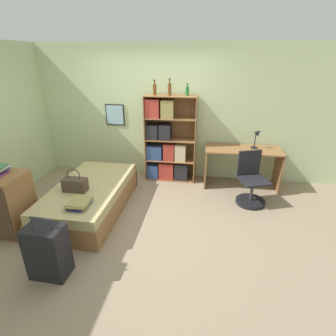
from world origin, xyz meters
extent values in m
plane|color=gray|center=(0.00, 0.00, 0.00)|extent=(14.00, 14.00, 0.00)
cube|color=beige|center=(0.00, 1.62, 1.30)|extent=(10.00, 0.06, 2.60)
cube|color=black|center=(-0.80, 1.58, 1.25)|extent=(0.39, 0.02, 0.42)
cube|color=#99C1D6|center=(-0.80, 1.57, 1.25)|extent=(0.35, 0.01, 0.38)
cube|color=olive|center=(-0.76, 0.00, 0.16)|extent=(1.05, 1.96, 0.31)
cube|color=tan|center=(-0.76, 0.00, 0.38)|extent=(1.02, 1.93, 0.14)
cube|color=olive|center=(-0.76, 0.96, 0.23)|extent=(1.05, 0.04, 0.46)
cube|color=#47382D|center=(-0.87, -0.21, 0.56)|extent=(0.35, 0.18, 0.20)
torus|color=#47382D|center=(-0.87, -0.21, 0.72)|extent=(0.21, 0.02, 0.21)
cube|color=#334C84|center=(-0.61, -0.62, 0.46)|extent=(0.26, 0.34, 0.01)
cube|color=silver|center=(-0.61, -0.60, 0.47)|extent=(0.23, 0.30, 0.01)
cube|color=#7A336B|center=(-0.61, -0.62, 0.49)|extent=(0.24, 0.29, 0.02)
cube|color=#427A4C|center=(-0.62, -0.60, 0.50)|extent=(0.31, 0.31, 0.01)
cube|color=#427A4C|center=(-0.62, -0.60, 0.51)|extent=(0.29, 0.31, 0.01)
cube|color=#99894C|center=(-0.60, -0.63, 0.52)|extent=(0.29, 0.35, 0.01)
cube|color=#99894C|center=(-0.61, -0.62, 0.53)|extent=(0.27, 0.31, 0.01)
cube|color=black|center=(-0.64, -1.40, 0.33)|extent=(0.43, 0.29, 0.65)
cylinder|color=#2D2D33|center=(-0.75, -1.39, 0.71)|extent=(0.01, 0.01, 0.12)
cylinder|color=#2D2D33|center=(-0.52, -1.40, 0.71)|extent=(0.01, 0.01, 0.12)
cube|color=#2D2D33|center=(-0.64, -1.40, 0.77)|extent=(0.26, 0.03, 0.02)
cube|color=olive|center=(-1.73, -0.68, 0.43)|extent=(0.65, 0.55, 0.87)
cube|color=olive|center=(-0.12, 1.39, 0.84)|extent=(0.02, 0.36, 1.69)
cube|color=olive|center=(0.85, 1.39, 0.84)|extent=(0.02, 0.36, 1.69)
cube|color=olive|center=(0.37, 1.57, 0.84)|extent=(0.99, 0.01, 1.69)
cube|color=olive|center=(0.37, 1.39, 0.01)|extent=(0.95, 0.36, 0.02)
cube|color=olive|center=(0.37, 1.39, 0.42)|extent=(0.95, 0.36, 0.02)
cube|color=olive|center=(0.37, 1.39, 0.84)|extent=(0.95, 0.36, 0.02)
cube|color=olive|center=(0.37, 1.39, 1.27)|extent=(0.95, 0.36, 0.02)
cube|color=olive|center=(0.37, 1.39, 1.68)|extent=(0.95, 0.36, 0.02)
cube|color=#334C84|center=(0.01, 1.37, 0.16)|extent=(0.22, 0.27, 0.29)
cube|color=#B2382D|center=(0.29, 1.37, 0.19)|extent=(0.30, 0.27, 0.34)
cube|color=#232328|center=(0.60, 1.37, 0.19)|extent=(0.26, 0.27, 0.35)
cube|color=#334C84|center=(0.05, 1.37, 0.57)|extent=(0.30, 0.27, 0.28)
cube|color=#B2382D|center=(0.35, 1.37, 0.60)|extent=(0.22, 0.27, 0.34)
cube|color=beige|center=(0.57, 1.37, 0.60)|extent=(0.21, 0.27, 0.33)
cube|color=#232328|center=(0.02, 1.37, 0.99)|extent=(0.23, 0.27, 0.28)
cube|color=#232328|center=(0.27, 1.37, 1.00)|extent=(0.22, 0.27, 0.29)
cube|color=#B2382D|center=(0.03, 1.37, 1.45)|extent=(0.26, 0.27, 0.35)
cube|color=#99894C|center=(0.31, 1.37, 1.44)|extent=(0.23, 0.27, 0.33)
cylinder|color=brown|center=(0.07, 1.36, 1.78)|extent=(0.07, 0.07, 0.19)
cylinder|color=brown|center=(0.07, 1.36, 1.91)|extent=(0.03, 0.03, 0.06)
cylinder|color=#232328|center=(0.07, 1.36, 1.95)|extent=(0.03, 0.03, 0.02)
cylinder|color=brown|center=(0.35, 1.35, 1.79)|extent=(0.06, 0.06, 0.21)
cylinder|color=brown|center=(0.35, 1.35, 1.93)|extent=(0.03, 0.03, 0.07)
cylinder|color=#232328|center=(0.35, 1.35, 1.98)|extent=(0.03, 0.03, 0.02)
cylinder|color=#1E6B2D|center=(0.67, 1.39, 1.76)|extent=(0.06, 0.06, 0.15)
cylinder|color=#1E6B2D|center=(0.67, 1.39, 1.86)|extent=(0.03, 0.03, 0.05)
cylinder|color=#232328|center=(0.67, 1.39, 1.89)|extent=(0.03, 0.03, 0.02)
cube|color=olive|center=(1.76, 1.27, 0.75)|extent=(1.40, 0.60, 0.02)
cube|color=olive|center=(1.08, 1.27, 0.37)|extent=(0.03, 0.56, 0.74)
cube|color=olive|center=(2.44, 1.27, 0.37)|extent=(0.03, 0.56, 0.74)
cylinder|color=black|center=(1.95, 1.34, 0.77)|extent=(0.13, 0.13, 0.02)
cylinder|color=black|center=(1.95, 1.34, 0.91)|extent=(0.02, 0.02, 0.26)
cone|color=black|center=(1.99, 1.34, 1.07)|extent=(0.15, 0.11, 0.15)
cylinder|color=black|center=(1.88, 0.60, 0.03)|extent=(0.50, 0.50, 0.06)
cylinder|color=#333338|center=(1.88, 0.60, 0.21)|extent=(0.05, 0.05, 0.43)
cube|color=black|center=(1.88, 0.60, 0.44)|extent=(0.58, 0.58, 0.03)
cube|color=black|center=(1.81, 0.80, 0.68)|extent=(0.40, 0.18, 0.44)
camera|label=1|loc=(1.06, -3.50, 2.37)|focal=28.00mm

